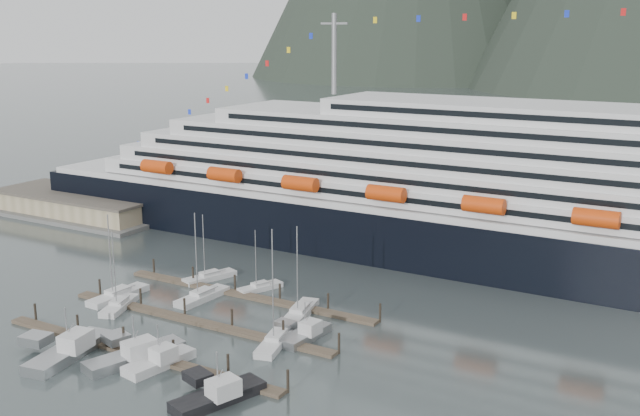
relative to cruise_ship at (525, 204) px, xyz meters
The scene contains 18 objects.
ground 63.76m from the cruise_ship, 118.66° to the right, with size 1600.00×1600.00×0.00m, color #475352.
cruise_ship is the anchor object (origin of this frame).
warehouse 103.31m from the cruise_ship, behind, with size 46.00×20.00×5.80m.
dock_near 74.63m from the cruise_ship, 118.31° to the right, with size 48.18×2.28×3.20m.
dock_mid 63.65m from the cruise_ship, 123.96° to the right, with size 48.18×2.28×3.20m.
dock_far 53.59m from the cruise_ship, 131.95° to the right, with size 48.18×2.28×3.20m.
sailboat_a 73.54m from the cruise_ship, 132.81° to the right, with size 5.51×9.57×13.35m.
sailboat_b 73.65m from the cruise_ship, 136.56° to the right, with size 3.47×11.44×15.00m.
sailboat_c 60.56m from the cruise_ship, 132.95° to the right, with size 3.60×10.73×15.38m.
sailboat_d 57.25m from the cruise_ship, 111.21° to the right, with size 5.50×11.94×17.48m.
sailboat_e 58.68m from the cruise_ship, 142.58° to the right, with size 5.75×10.20×12.47m.
sailboat_f 50.73m from the cruise_ship, 134.95° to the right, with size 5.10×8.31×11.05m.
sailboat_g 48.92m from the cruise_ship, 118.78° to the right, with size 5.23×11.60×15.11m.
trawler_a 82.56m from the cruise_ship, 121.21° to the right, with size 10.60×14.56×7.79m.
trawler_b 73.32m from the cruise_ship, 114.17° to the right, with size 7.91×10.35×6.43m.
trawler_c 75.23m from the cruise_ship, 116.96° to the right, with size 10.85×14.20×7.03m.
trawler_d 72.81m from the cruise_ship, 103.73° to the right, with size 9.85×12.30×7.02m.
trawler_e 53.16m from the cruise_ship, 109.94° to the right, with size 7.34×9.62×6.05m.
Camera 1 is at (63.99, -79.22, 43.03)m, focal length 42.00 mm.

